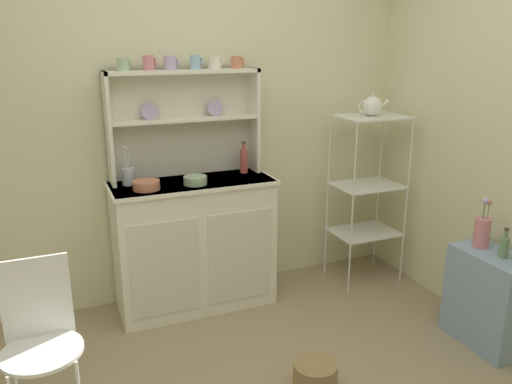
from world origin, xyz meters
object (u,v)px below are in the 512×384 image
Objects in this scene: side_shelf_blue at (489,299)px; bakers_rack at (368,178)px; floor_basket at (315,378)px; wire_chair at (40,332)px; porcelain_teapot at (372,106)px; cup_sage_0 at (123,64)px; hutch_shelf_unit at (183,115)px; jam_bottle at (244,160)px; flower_vase at (482,230)px; hutch_cabinet at (195,243)px; bowl_mixing_large at (146,185)px; oil_bottle at (504,246)px; utensil_jar at (128,176)px.

bakers_rack is at bearing 99.95° from side_shelf_blue.
floor_basket is at bearing -133.46° from bakers_rack.
porcelain_teapot is (2.29, 0.80, 0.81)m from wire_chair.
hutch_shelf_unit is at bearing 6.43° from cup_sage_0.
cup_sage_0 reaches higher than wire_chair.
cup_sage_0 is at bearing 177.32° from jam_bottle.
hutch_shelf_unit is 3.20× the size of flower_vase.
hutch_shelf_unit reaches higher than hutch_cabinet.
bakers_rack is 2.16× the size of side_shelf_blue.
hutch_shelf_unit is 4.58× the size of jam_bottle.
side_shelf_blue is at bearing -34.19° from cup_sage_0.
jam_bottle reaches higher than side_shelf_blue.
jam_bottle is at bearing 168.72° from bakers_rack.
porcelain_teapot is at bearing -0.79° from bowl_mixing_large.
hutch_cabinet reaches higher than oil_bottle.
flower_vase is at bearing -27.77° from bowl_mixing_large.
jam_bottle is 0.80m from utensil_jar.
bakers_rack is (1.31, -0.26, -0.50)m from hutch_shelf_unit.
floor_basket is (1.29, -0.26, -0.43)m from wire_chair.
hutch_cabinet is 4.62× the size of floor_basket.
jam_bottle is (0.09, 1.24, 0.89)m from floor_basket.
side_shelf_blue is 1.20m from floor_basket.
utensil_jar is 2.30m from oil_bottle.
cup_sage_0 reaches higher than flower_vase.
bowl_mixing_large is (0.06, -0.20, -0.72)m from cup_sage_0.
bakers_rack reaches higher than side_shelf_blue.
bakers_rack is 14.47× the size of cup_sage_0.
bakers_rack is 7.08× the size of oil_bottle.
cup_sage_0 is (-1.68, 0.22, 0.84)m from bakers_rack.
side_shelf_blue is at bearing -37.47° from hutch_cabinet.
bakers_rack is at bearing 46.54° from floor_basket.
jam_bottle is (0.40, 0.09, 0.52)m from hutch_cabinet.
oil_bottle is at bearing -90.00° from side_shelf_blue.
flower_vase is (0.18, -0.93, -0.11)m from bakers_rack.
utensil_jar is at bearing -120.34° from cup_sage_0.
wire_chair is at bearing 168.66° from floor_basket.
jam_bottle is at bearing 85.86° from floor_basket.
side_shelf_blue is (1.49, -1.14, -0.17)m from hutch_cabinet.
bowl_mixing_large is at bearing 119.93° from floor_basket.
wire_chair is 2.56m from porcelain_teapot.
utensil_jar is (-1.89, 1.22, 0.66)m from side_shelf_blue.
porcelain_teapot is at bearing -4.18° from hutch_cabinet.
cup_sage_0 is at bearing 118.04° from floor_basket.
hutch_cabinet is at bearing 27.65° from wire_chair.
oil_bottle is at bearing -89.98° from flower_vase.
side_shelf_blue is 1.86× the size of flower_vase.
cup_sage_0 is 0.40× the size of jam_bottle.
floor_basket is at bearing -76.85° from hutch_shelf_unit.
side_shelf_blue is at bearing 0.38° from floor_basket.
wire_chair is 5.11× the size of bowl_mixing_large.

